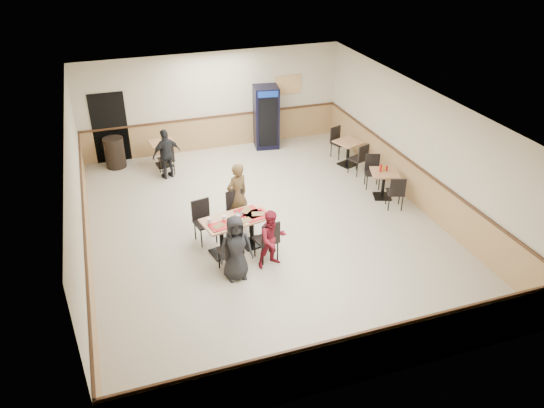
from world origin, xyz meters
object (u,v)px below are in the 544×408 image
object	(u,v)px
diner_woman_right	(272,239)
diner_man_opposite	(237,195)
trash_bin	(115,153)
main_table	(237,228)
diner_woman_left	(236,248)
side_table_near	(384,180)
back_table	(163,150)
lone_diner	(167,154)
side_table_far	(348,149)
pepsi_cooler	(266,117)

from	to	relation	value
diner_woman_right	diner_man_opposite	world-z (taller)	diner_man_opposite
diner_man_opposite	trash_bin	xyz separation A→B (m)	(-2.51, 4.26, -0.36)
main_table	diner_man_opposite	size ratio (longest dim) A/B	1.00
main_table	diner_woman_left	world-z (taller)	diner_woman_left
side_table_near	trash_bin	bearing A→B (deg)	147.29
back_table	lone_diner	bearing A→B (deg)	-90.00
side_table_far	trash_bin	size ratio (longest dim) A/B	0.99
main_table	lone_diner	bearing A→B (deg)	90.80
pepsi_cooler	trash_bin	size ratio (longest dim) A/B	2.15
diner_woman_left	lone_diner	bearing A→B (deg)	96.25
diner_woman_left	diner_man_opposite	bearing A→B (deg)	73.11
diner_woman_right	side_table_far	world-z (taller)	diner_woman_right
side_table_far	pepsi_cooler	xyz separation A→B (m)	(-1.83, 2.11, 0.47)
side_table_near	diner_woman_left	bearing A→B (deg)	-155.38
diner_woman_left	lone_diner	distance (m)	5.08
lone_diner	pepsi_cooler	xyz separation A→B (m)	(3.29, 1.22, 0.25)
lone_diner	trash_bin	xyz separation A→B (m)	(-1.34, 1.18, -0.27)
pepsi_cooler	main_table	bearing A→B (deg)	-106.09
diner_man_opposite	trash_bin	distance (m)	4.96
lone_diner	side_table_near	distance (m)	5.92
diner_man_opposite	side_table_far	world-z (taller)	diner_man_opposite
lone_diner	side_table_far	world-z (taller)	lone_diner
diner_woman_right	back_table	distance (m)	5.88
lone_diner	pepsi_cooler	bearing A→B (deg)	-178.85
diner_woman_left	back_table	size ratio (longest dim) A/B	1.88
main_table	diner_man_opposite	xyz separation A→B (m)	(0.29, 0.98, 0.27)
diner_woman_left	diner_woman_right	bearing A→B (deg)	11.00
diner_woman_right	diner_man_opposite	distance (m)	1.82
diner_man_opposite	side_table_near	distance (m)	3.97
diner_woman_right	side_table_far	size ratio (longest dim) A/B	1.46
diner_woman_right	pepsi_cooler	size ratio (longest dim) A/B	0.67
diner_man_opposite	side_table_far	size ratio (longest dim) A/B	1.80
diner_woman_left	pepsi_cooler	bearing A→B (deg)	66.26
diner_man_opposite	trash_bin	size ratio (longest dim) A/B	1.79
main_table	lone_diner	distance (m)	4.16
side_table_near	pepsi_cooler	xyz separation A→B (m)	(-1.82, 4.19, 0.48)
main_table	back_table	bearing A→B (deg)	88.78
diner_man_opposite	trash_bin	world-z (taller)	diner_man_opposite
main_table	side_table_far	distance (m)	5.30
diner_woman_left	diner_man_opposite	distance (m)	2.05
diner_woman_right	diner_woman_left	bearing A→B (deg)	-178.17
side_table_far	back_table	bearing A→B (deg)	161.49
side_table_near	side_table_far	world-z (taller)	side_table_far
side_table_near	side_table_far	size ratio (longest dim) A/B	0.97
main_table	lone_diner	size ratio (longest dim) A/B	1.13
side_table_near	back_table	size ratio (longest dim) A/B	1.14
diner_woman_right	side_table_near	xyz separation A→B (m)	(3.70, 1.91, -0.17)
main_table	back_table	world-z (taller)	main_table
diner_man_opposite	side_table_near	world-z (taller)	diner_man_opposite
side_table_near	trash_bin	distance (m)	7.68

